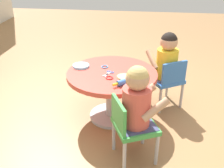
{
  "coord_description": "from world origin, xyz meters",
  "views": [
    {
      "loc": [
        -2.2,
        -0.28,
        1.5
      ],
      "look_at": [
        0.0,
        0.0,
        0.36
      ],
      "focal_mm": 42.62,
      "sensor_mm": 36.0,
      "label": 1
    }
  ],
  "objects_px": {
    "child_chair_right": "(167,80)",
    "rolling_pin": "(125,82)",
    "craft_table": "(112,84)",
    "child_chair_left": "(131,126)",
    "craft_scissors": "(109,73)",
    "seated_child_left": "(137,99)",
    "seated_child_right": "(167,58)"
  },
  "relations": [
    {
      "from": "craft_scissors",
      "to": "child_chair_left",
      "type": "bearing_deg",
      "value": -155.55
    },
    {
      "from": "seated_child_right",
      "to": "craft_scissors",
      "type": "relative_size",
      "value": 3.58
    },
    {
      "from": "seated_child_left",
      "to": "craft_scissors",
      "type": "xyz_separation_m",
      "value": [
        0.52,
        0.28,
        -0.04
      ]
    },
    {
      "from": "child_chair_left",
      "to": "seated_child_right",
      "type": "xyz_separation_m",
      "value": [
        0.87,
        -0.29,
        0.23
      ]
    },
    {
      "from": "rolling_pin",
      "to": "child_chair_left",
      "type": "bearing_deg",
      "value": -166.16
    },
    {
      "from": "craft_table",
      "to": "child_chair_left",
      "type": "bearing_deg",
      "value": -158.83
    },
    {
      "from": "child_chair_left",
      "to": "craft_scissors",
      "type": "height_order",
      "value": "child_chair_left"
    },
    {
      "from": "seated_child_left",
      "to": "child_chair_right",
      "type": "bearing_deg",
      "value": -18.82
    },
    {
      "from": "child_chair_left",
      "to": "rolling_pin",
      "type": "bearing_deg",
      "value": 13.84
    },
    {
      "from": "seated_child_right",
      "to": "child_chair_right",
      "type": "bearing_deg",
      "value": -149.21
    },
    {
      "from": "child_chair_right",
      "to": "rolling_pin",
      "type": "relative_size",
      "value": 2.79
    },
    {
      "from": "craft_table",
      "to": "child_chair_left",
      "type": "xyz_separation_m",
      "value": [
        -0.56,
        -0.22,
        -0.05
      ]
    },
    {
      "from": "child_chair_left",
      "to": "seated_child_left",
      "type": "xyz_separation_m",
      "value": [
        0.02,
        -0.04,
        0.23
      ]
    },
    {
      "from": "craft_scissors",
      "to": "seated_child_left",
      "type": "bearing_deg",
      "value": -151.64
    },
    {
      "from": "seated_child_left",
      "to": "seated_child_right",
      "type": "height_order",
      "value": "same"
    },
    {
      "from": "seated_child_left",
      "to": "craft_scissors",
      "type": "distance_m",
      "value": 0.59
    },
    {
      "from": "rolling_pin",
      "to": "craft_scissors",
      "type": "height_order",
      "value": "rolling_pin"
    },
    {
      "from": "child_chair_right",
      "to": "rolling_pin",
      "type": "distance_m",
      "value": 0.67
    },
    {
      "from": "child_chair_left",
      "to": "seated_child_left",
      "type": "distance_m",
      "value": 0.23
    },
    {
      "from": "craft_table",
      "to": "child_chair_right",
      "type": "xyz_separation_m",
      "value": [
        0.28,
        -0.53,
        -0.05
      ]
    },
    {
      "from": "seated_child_left",
      "to": "child_chair_right",
      "type": "relative_size",
      "value": 0.95
    },
    {
      "from": "child_chair_right",
      "to": "craft_scissors",
      "type": "distance_m",
      "value": 0.66
    },
    {
      "from": "child_chair_left",
      "to": "craft_scissors",
      "type": "relative_size",
      "value": 3.76
    },
    {
      "from": "seated_child_left",
      "to": "seated_child_right",
      "type": "relative_size",
      "value": 1.0
    },
    {
      "from": "craft_scissors",
      "to": "child_chair_right",
      "type": "bearing_deg",
      "value": -61.5
    },
    {
      "from": "craft_table",
      "to": "child_chair_right",
      "type": "bearing_deg",
      "value": -62.54
    },
    {
      "from": "seated_child_right",
      "to": "child_chair_left",
      "type": "bearing_deg",
      "value": 161.27
    },
    {
      "from": "child_chair_right",
      "to": "rolling_pin",
      "type": "height_order",
      "value": "child_chair_right"
    },
    {
      "from": "child_chair_right",
      "to": "seated_child_left",
      "type": "bearing_deg",
      "value": 161.18
    },
    {
      "from": "craft_table",
      "to": "seated_child_right",
      "type": "height_order",
      "value": "seated_child_right"
    },
    {
      "from": "child_chair_left",
      "to": "seated_child_right",
      "type": "relative_size",
      "value": 1.05
    },
    {
      "from": "craft_scissors",
      "to": "rolling_pin",
      "type": "bearing_deg",
      "value": -141.48
    }
  ]
}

